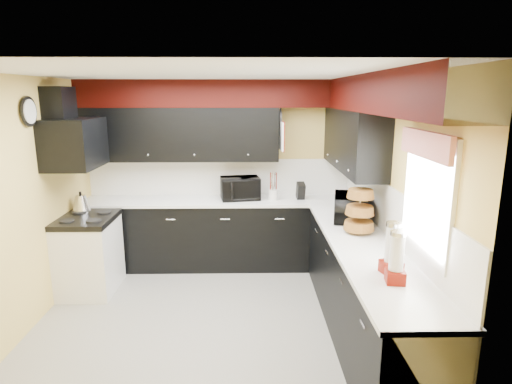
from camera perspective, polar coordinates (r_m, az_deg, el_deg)
ground at (r=4.71m, az=-6.04°, el=-16.65°), size 3.60×3.60×0.00m
wall_back at (r=5.99m, az=-4.86°, el=2.59°), size 3.60×0.06×2.50m
wall_right at (r=4.44m, az=17.36°, el=-1.59°), size 0.06×3.60×2.50m
wall_left at (r=4.76m, az=-28.58°, el=-1.66°), size 0.06×3.60×2.50m
ceiling at (r=4.10m, az=-6.89°, el=15.37°), size 3.60×3.60×0.06m
cab_back at (r=5.90m, az=-4.90°, el=-5.60°), size 3.60×0.60×0.90m
cab_right at (r=4.36m, az=14.04°, el=-12.88°), size 0.60×3.00×0.90m
counter_back at (r=5.77m, az=-4.99°, el=-1.17°), size 3.62×0.64×0.04m
counter_right at (r=4.18m, az=14.39°, el=-7.06°), size 0.64×3.02×0.04m
splash_back at (r=5.99m, az=-4.86°, el=2.01°), size 3.60×0.02×0.50m
splash_right at (r=4.45m, az=17.19°, el=-2.34°), size 0.02×3.60×0.50m
upper_back at (r=5.80m, az=-10.06°, el=7.59°), size 2.60×0.35×0.70m
upper_right at (r=5.15m, az=12.80°, el=6.83°), size 0.35×1.80×0.70m
soffit_back at (r=5.71m, az=-5.19°, el=12.93°), size 3.60×0.36×0.35m
soffit_right at (r=4.09m, az=16.73°, el=12.49°), size 0.36×3.24×0.35m
stove at (r=5.52m, az=-21.32°, el=-8.00°), size 0.60×0.75×0.86m
cooktop at (r=5.38m, az=-21.71°, el=-3.41°), size 0.62×0.77×0.06m
hood at (r=5.24m, az=-23.04°, el=6.00°), size 0.50×0.78×0.55m
hood_duct at (r=5.26m, az=-24.78°, el=10.47°), size 0.24×0.40×0.40m
window at (r=3.55m, az=21.93°, el=-0.51°), size 0.03×0.86×0.96m
valance at (r=3.47m, az=21.64°, el=5.93°), size 0.04×0.88×0.20m
pan_top at (r=5.65m, az=3.26°, el=9.67°), size 0.03×0.22×0.40m
pan_mid at (r=5.54m, az=3.33°, el=7.01°), size 0.03×0.28×0.46m
pan_low at (r=5.81m, az=3.13°, el=6.98°), size 0.03×0.24×0.42m
cut_board at (r=5.42m, az=3.54°, el=7.41°), size 0.03×0.26×0.35m
baskets at (r=4.43m, az=13.65°, el=-2.35°), size 0.27×0.27×0.50m
clock at (r=4.85m, az=-28.06°, el=9.45°), size 0.03×0.30×0.30m
deco_plate at (r=3.97m, az=19.50°, el=11.22°), size 0.03×0.24×0.24m
toaster_oven at (r=5.73m, az=-2.11°, el=0.49°), size 0.57×0.50×0.29m
microwave at (r=4.88m, az=12.48°, el=-2.04°), size 0.45×0.58×0.29m
utensil_crock at (r=5.71m, az=2.32°, el=-0.34°), size 0.15×0.15×0.14m
knife_block at (r=5.75m, az=5.97°, el=0.12°), size 0.11×0.15×0.22m
kettle at (r=5.65m, az=-22.29°, el=-1.37°), size 0.22×0.22×0.20m
dispenser_a at (r=3.52m, az=17.72°, el=-7.35°), size 0.18×0.18×0.39m
dispenser_b at (r=3.36m, az=18.21°, el=-8.54°), size 0.15×0.15×0.37m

